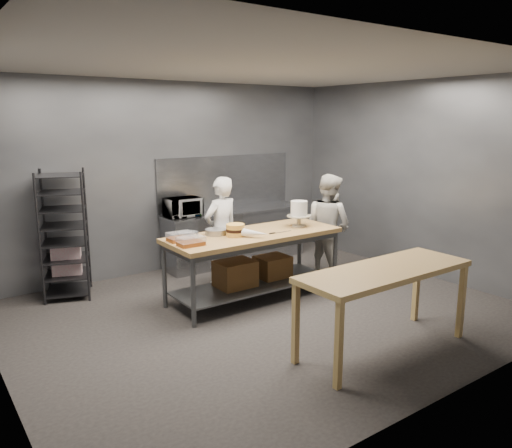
{
  "coord_description": "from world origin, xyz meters",
  "views": [
    {
      "loc": [
        -3.56,
        -4.79,
        2.41
      ],
      "look_at": [
        0.19,
        0.46,
        1.05
      ],
      "focal_mm": 35.0,
      "sensor_mm": 36.0,
      "label": 1
    }
  ],
  "objects_px": {
    "work_table": "(253,257)",
    "chef_right": "(328,226)",
    "near_counter": "(385,276)",
    "speed_rack": "(65,236)",
    "microwave": "(183,207)",
    "chef_behind": "(221,231)",
    "layer_cake": "(235,230)",
    "frosted_cake_stand": "(299,211)"
  },
  "relations": [
    {
      "from": "work_table",
      "to": "chef_right",
      "type": "relative_size",
      "value": 1.5
    },
    {
      "from": "near_counter",
      "to": "speed_rack",
      "type": "relative_size",
      "value": 1.14
    },
    {
      "from": "speed_rack",
      "to": "chef_right",
      "type": "relative_size",
      "value": 1.09
    },
    {
      "from": "speed_rack",
      "to": "microwave",
      "type": "height_order",
      "value": "speed_rack"
    },
    {
      "from": "work_table",
      "to": "chef_behind",
      "type": "bearing_deg",
      "value": 92.9
    },
    {
      "from": "work_table",
      "to": "chef_right",
      "type": "distance_m",
      "value": 1.55
    },
    {
      "from": "speed_rack",
      "to": "chef_right",
      "type": "xyz_separation_m",
      "value": [
        3.56,
        -1.41,
        -0.06
      ]
    },
    {
      "from": "near_counter",
      "to": "layer_cake",
      "type": "xyz_separation_m",
      "value": [
        -0.52,
        2.05,
        0.19
      ]
    },
    {
      "from": "near_counter",
      "to": "chef_behind",
      "type": "relative_size",
      "value": 1.25
    },
    {
      "from": "chef_behind",
      "to": "chef_right",
      "type": "distance_m",
      "value": 1.68
    },
    {
      "from": "chef_right",
      "to": "microwave",
      "type": "xyz_separation_m",
      "value": [
        -1.72,
        1.49,
        0.25
      ]
    },
    {
      "from": "frosted_cake_stand",
      "to": "microwave",
      "type": "bearing_deg",
      "value": 119.33
    },
    {
      "from": "work_table",
      "to": "layer_cake",
      "type": "bearing_deg",
      "value": -172.71
    },
    {
      "from": "chef_behind",
      "to": "microwave",
      "type": "relative_size",
      "value": 2.96
    },
    {
      "from": "layer_cake",
      "to": "work_table",
      "type": "bearing_deg",
      "value": 7.29
    },
    {
      "from": "near_counter",
      "to": "microwave",
      "type": "distance_m",
      "value": 3.75
    },
    {
      "from": "frosted_cake_stand",
      "to": "speed_rack",
      "type": "bearing_deg",
      "value": 149.98
    },
    {
      "from": "work_table",
      "to": "frosted_cake_stand",
      "type": "height_order",
      "value": "frosted_cake_stand"
    },
    {
      "from": "chef_behind",
      "to": "chef_right",
      "type": "relative_size",
      "value": 1.0
    },
    {
      "from": "work_table",
      "to": "chef_behind",
      "type": "height_order",
      "value": "chef_behind"
    },
    {
      "from": "chef_behind",
      "to": "microwave",
      "type": "height_order",
      "value": "chef_behind"
    },
    {
      "from": "frosted_cake_stand",
      "to": "layer_cake",
      "type": "relative_size",
      "value": 1.52
    },
    {
      "from": "work_table",
      "to": "microwave",
      "type": "relative_size",
      "value": 4.43
    },
    {
      "from": "speed_rack",
      "to": "layer_cake",
      "type": "height_order",
      "value": "speed_rack"
    },
    {
      "from": "work_table",
      "to": "speed_rack",
      "type": "relative_size",
      "value": 1.37
    },
    {
      "from": "work_table",
      "to": "speed_rack",
      "type": "distance_m",
      "value": 2.58
    },
    {
      "from": "work_table",
      "to": "near_counter",
      "type": "bearing_deg",
      "value": -84.25
    },
    {
      "from": "speed_rack",
      "to": "microwave",
      "type": "distance_m",
      "value": 1.85
    },
    {
      "from": "layer_cake",
      "to": "near_counter",
      "type": "bearing_deg",
      "value": -75.85
    },
    {
      "from": "work_table",
      "to": "chef_behind",
      "type": "relative_size",
      "value": 1.5
    },
    {
      "from": "chef_behind",
      "to": "layer_cake",
      "type": "bearing_deg",
      "value": 61.72
    },
    {
      "from": "near_counter",
      "to": "microwave",
      "type": "bearing_deg",
      "value": 96.2
    },
    {
      "from": "speed_rack",
      "to": "microwave",
      "type": "bearing_deg",
      "value": 2.49
    },
    {
      "from": "work_table",
      "to": "chef_right",
      "type": "xyz_separation_m",
      "value": [
        1.53,
        0.15,
        0.23
      ]
    },
    {
      "from": "chef_behind",
      "to": "layer_cake",
      "type": "xyz_separation_m",
      "value": [
        -0.27,
        -0.79,
        0.2
      ]
    },
    {
      "from": "work_table",
      "to": "frosted_cake_stand",
      "type": "relative_size",
      "value": 6.59
    },
    {
      "from": "speed_rack",
      "to": "microwave",
      "type": "relative_size",
      "value": 3.23
    },
    {
      "from": "chef_behind",
      "to": "microwave",
      "type": "xyz_separation_m",
      "value": [
        -0.16,
        0.89,
        0.25
      ]
    },
    {
      "from": "work_table",
      "to": "speed_rack",
      "type": "bearing_deg",
      "value": 142.55
    },
    {
      "from": "frosted_cake_stand",
      "to": "work_table",
      "type": "bearing_deg",
      "value": 175.86
    },
    {
      "from": "work_table",
      "to": "layer_cake",
      "type": "height_order",
      "value": "layer_cake"
    },
    {
      "from": "work_table",
      "to": "layer_cake",
      "type": "xyz_separation_m",
      "value": [
        -0.31,
        -0.04,
        0.43
      ]
    }
  ]
}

